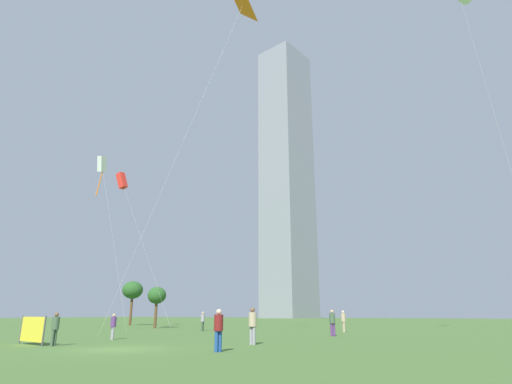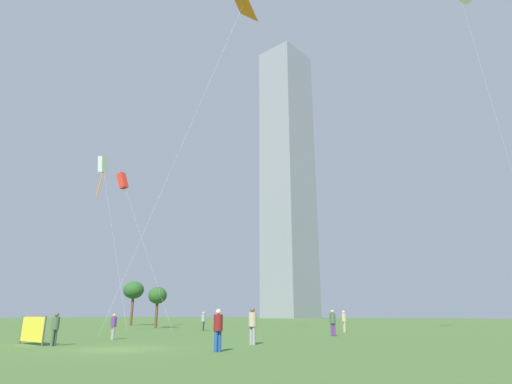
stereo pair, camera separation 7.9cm
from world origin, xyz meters
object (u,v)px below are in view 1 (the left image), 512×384
Objects in this scene: person_standing_2 at (332,321)px; person_standing_3 at (203,320)px; kite_flying_0 at (122,181)px; park_tree_1 at (133,290)px; person_standing_1 at (253,323)px; event_banner at (32,329)px; kite_flying_2 at (102,165)px; person_standing_0 at (55,327)px; person_standing_5 at (343,320)px; distant_highrise_0 at (287,175)px; person_standing_6 at (113,325)px; park_tree_2 at (157,296)px; person_standing_4 at (219,327)px; kite_flying_3 at (243,5)px.

person_standing_2 is 1.06× the size of person_standing_3.
kite_flying_0 is at bearing 79.60° from person_standing_3.
park_tree_1 reaches higher than person_standing_2.
event_banner is (-10.06, -5.57, -0.31)m from person_standing_1.
kite_flying_2 is (-22.53, -2.88, 14.98)m from person_standing_2.
kite_flying_0 is (-18.04, 19.85, 16.20)m from person_standing_0.
kite_flying_0 is (-25.93, -2.79, 16.09)m from person_standing_5.
event_banner is (2.48, -18.53, -0.23)m from person_standing_3.
person_standing_5 is 0.02× the size of distant_highrise_0.
distant_highrise_0 is at bearing 133.22° from person_standing_6.
person_standing_1 reaches higher than person_standing_2.
park_tree_2 is at bearing 117.60° from event_banner.
person_standing_0 is 0.89× the size of person_standing_2.
person_standing_1 is 1.20× the size of person_standing_6.
person_standing_4 is at bearing -34.55° from kite_flying_0.
event_banner is (40.58, -122.91, -51.67)m from distant_highrise_0.
person_standing_4 is 0.02× the size of distant_highrise_0.
person_standing_4 is at bearing -63.77° from kite_flying_3.
kite_flying_0 is at bearing 123.71° from kite_flying_2.
kite_flying_3 is 6.38× the size of park_tree_2.
kite_flying_3 is (8.40, -7.35, 26.16)m from person_standing_3.
event_banner is at bearing 119.35° from person_standing_5.
event_banner is (-0.26, -5.22, -0.13)m from person_standing_6.
kite_flying_0 is at bearing 39.31° from person_standing_0.
person_standing_2 is at bearing -86.66° from person_standing_1.
person_standing_5 is 0.66× the size of event_banner.
person_standing_4 is 0.30× the size of park_tree_1.
person_standing_4 is (9.07, 1.18, 0.08)m from person_standing_0.
person_standing_3 is 18.70m from event_banner.
kite_flying_0 reaches higher than person_standing_1.
kite_flying_3 reaches higher than person_standing_5.
kite_flying_3 reaches higher than person_standing_2.
person_standing_3 is 28.44m from kite_flying_3.
person_standing_5 is (-0.41, 17.10, -0.03)m from person_standing_1.
kite_flying_0 is 16.68m from park_tree_1.
kite_flying_2 reaches higher than park_tree_1.
park_tree_1 is (-5.99, 9.29, -12.49)m from kite_flying_0.
person_standing_3 is 0.06× the size of kite_flying_3.
person_standing_3 is at bearing -22.52° from park_tree_2.
distant_highrise_0 is (-28.90, 100.56, 48.97)m from park_tree_2.
person_standing_1 is 27.56m from park_tree_2.
person_standing_2 is 19.10m from event_banner.
person_standing_6 is (-9.39, -17.45, -0.15)m from person_standing_5.
kite_flying_2 is at bearing -9.41° from person_standing_1.
distant_highrise_0 is (-40.84, 117.69, 51.54)m from person_standing_6.
park_tree_1 is at bearing 127.37° from event_banner.
kite_flying_0 is 1.07× the size of kite_flying_2.
person_standing_5 is at bearing -79.72° from person_standing_1.
person_standing_6 is 27.43m from kite_flying_0.
person_standing_4 is at bearing -43.19° from park_tree_2.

